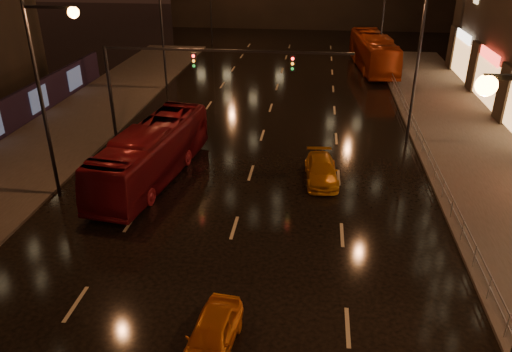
{
  "coord_description": "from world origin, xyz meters",
  "views": [
    {
      "loc": [
        3.44,
        -9.66,
        12.41
      ],
      "look_at": [
        0.96,
        10.53,
        2.5
      ],
      "focal_mm": 35.0,
      "sensor_mm": 36.0,
      "label": 1
    }
  ],
  "objects_px": {
    "taxi_near": "(212,335)",
    "taxi_far": "(321,170)",
    "bus_curb": "(373,52)",
    "bus_red": "(152,153)"
  },
  "relations": [
    {
      "from": "taxi_near",
      "to": "taxi_far",
      "type": "relative_size",
      "value": 0.87
    },
    {
      "from": "taxi_near",
      "to": "taxi_far",
      "type": "distance_m",
      "value": 13.59
    },
    {
      "from": "bus_red",
      "to": "bus_curb",
      "type": "xyz_separation_m",
      "value": [
        14.33,
        27.05,
        0.18
      ]
    },
    {
      "from": "bus_curb",
      "to": "taxi_near",
      "type": "distance_m",
      "value": 40.24
    },
    {
      "from": "bus_curb",
      "to": "bus_red",
      "type": "bearing_deg",
      "value": -123.8
    },
    {
      "from": "bus_red",
      "to": "taxi_near",
      "type": "relative_size",
      "value": 3.02
    },
    {
      "from": "bus_red",
      "to": "taxi_far",
      "type": "bearing_deg",
      "value": 12.95
    },
    {
      "from": "bus_curb",
      "to": "taxi_far",
      "type": "bearing_deg",
      "value": -106.7
    },
    {
      "from": "bus_red",
      "to": "taxi_far",
      "type": "height_order",
      "value": "bus_red"
    },
    {
      "from": "bus_red",
      "to": "bus_curb",
      "type": "distance_m",
      "value": 30.61
    }
  ]
}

